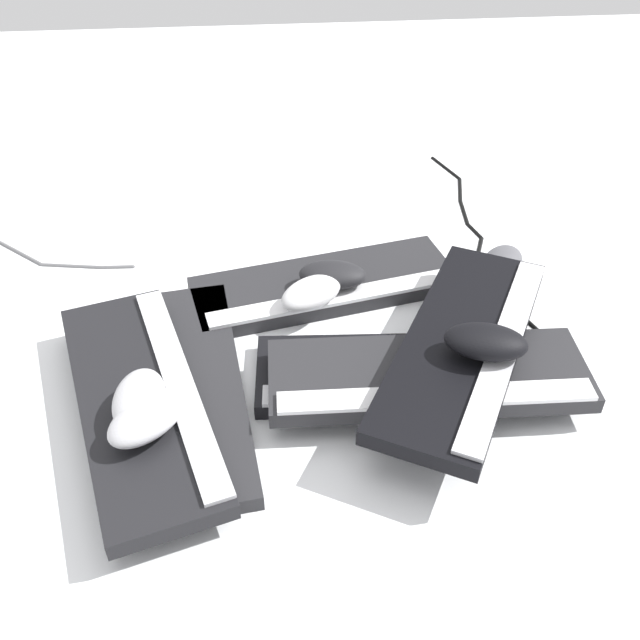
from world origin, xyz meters
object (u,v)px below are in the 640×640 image
Objects in this scene: mouse_4 at (486,342)px; keyboard_3 at (428,376)px; mouse_0 at (139,400)px; mouse_2 at (147,418)px; mouse_5 at (333,275)px; keyboard_5 at (141,400)px; mouse_1 at (502,263)px; keyboard_1 at (186,387)px; keyboard_4 at (465,344)px; keyboard_0 at (325,286)px; mouse_3 at (311,293)px; keyboard_2 at (409,374)px.

keyboard_3 is at bearing -172.66° from mouse_4.
mouse_2 is at bearing 23.61° from mouse_0.
mouse_0 is 1.00× the size of mouse_5.
mouse_1 is (0.30, -0.58, -0.02)m from keyboard_5.
mouse_1 is (0.25, -0.53, 0.01)m from keyboard_1.
keyboard_4 is 4.17× the size of mouse_4.
keyboard_0 is at bearing 126.02° from mouse_5.
keyboard_1 is at bearing 2.95° from mouse_3.
mouse_2 is at bearing 104.12° from keyboard_4.
mouse_0 is 0.45m from mouse_4.
mouse_4 reaches higher than keyboard_3.
keyboard_5 reaches higher than keyboard_1.
mouse_0 is 1.00× the size of mouse_3.
keyboard_3 reaches higher than keyboard_0.
mouse_2 reaches higher than keyboard_0.
mouse_0 is 0.67m from mouse_1.
mouse_4 is (-0.05, -0.41, 0.10)m from keyboard_1.
keyboard_3 is at bearing 98.85° from mouse_0.
mouse_4 is at bearing -45.45° from mouse_5.
keyboard_5 is at bearing -128.34° from mouse_5.
keyboard_4 is 4.17× the size of mouse_0.
mouse_0 reaches higher than keyboard_2.
keyboard_1 is at bearing 135.50° from keyboard_0.
keyboard_5 is 4.22× the size of mouse_3.
keyboard_4 is (-0.01, -0.39, 0.06)m from keyboard_1.
mouse_0 reaches higher than keyboard_1.
mouse_4 reaches higher than mouse_1.
keyboard_1 is 1.03× the size of keyboard_3.
keyboard_0 is 4.20× the size of mouse_0.
keyboard_4 is at bearing -62.73° from keyboard_3.
mouse_4 reaches higher than mouse_2.
mouse_0 reaches higher than keyboard_4.
keyboard_0 is 4.20× the size of mouse_1.
mouse_2 is 1.00× the size of mouse_3.
keyboard_5 is at bearing 94.85° from keyboard_4.
keyboard_2 is 0.98× the size of keyboard_4.
mouse_5 reaches higher than mouse_1.
keyboard_2 is at bearing -6.13° from mouse_1.
mouse_3 is at bearing 137.77° from mouse_0.
keyboard_0 is 4.20× the size of mouse_4.
mouse_5 reaches higher than keyboard_5.
keyboard_4 is 4.17× the size of mouse_2.
mouse_4 is 0.31m from mouse_5.
keyboard_1 is 0.98× the size of keyboard_5.
keyboard_3 is (-0.26, -0.12, 0.03)m from keyboard_0.
keyboard_3 is 0.25m from mouse_3.
mouse_2 reaches higher than mouse_5.
mouse_0 is at bearing 9.26° from mouse_3.
mouse_0 is 0.40m from mouse_5.
keyboard_5 is at bearing 132.52° from keyboard_1.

